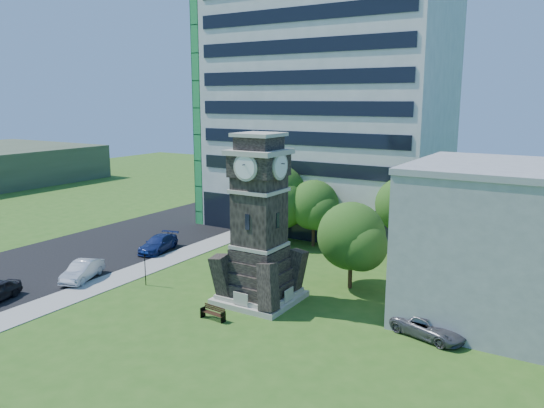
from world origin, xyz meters
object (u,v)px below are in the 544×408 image
Objects in this scene: street_sign at (145,263)px; clock_tower at (259,230)px; car_street_north at (158,244)px; car_street_mid at (82,271)px; park_bench at (213,312)px; car_east_lot at (429,327)px.

clock_tower is at bearing 6.52° from street_sign.
clock_tower reaches higher than car_street_north.
car_street_mid is (-14.76, -3.79, -4.51)m from clock_tower.
car_street_mid reaches higher than park_bench.
park_bench is at bearing -99.63° from clock_tower.
car_east_lot is at bearing 25.47° from park_bench.
car_street_mid is at bearing -165.61° from clock_tower.
car_street_mid is 5.69m from street_sign.
car_street_north is 28.02m from car_east_lot.
car_street_mid is 9.41m from car_street_north.
car_street_north is 1.09× the size of car_east_lot.
park_bench is (-13.00, -4.88, -0.16)m from car_east_lot.
clock_tower reaches higher than car_street_mid.
street_sign reaches higher than car_street_mid.
street_sign is (-8.68, 2.50, 1.30)m from park_bench.
street_sign reaches higher than park_bench.
car_street_north is 2.83× the size of park_bench.
car_street_mid is at bearing -178.14° from park_bench.
clock_tower reaches higher than park_bench.
car_street_north reaches higher than park_bench.
car_street_mid is 2.57× the size of park_bench.
car_east_lot is (12.23, 0.35, -4.62)m from clock_tower.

